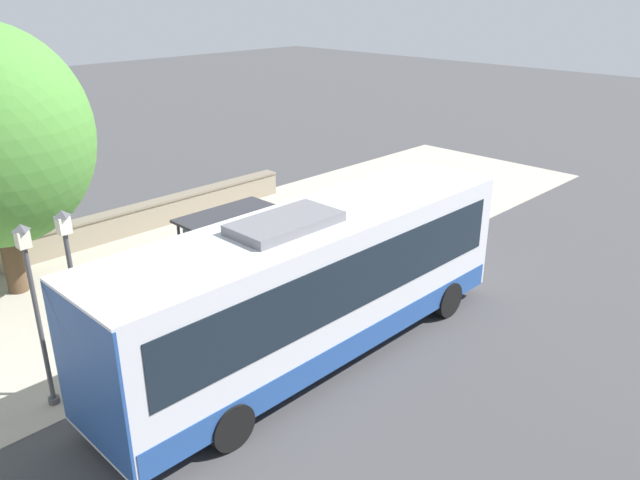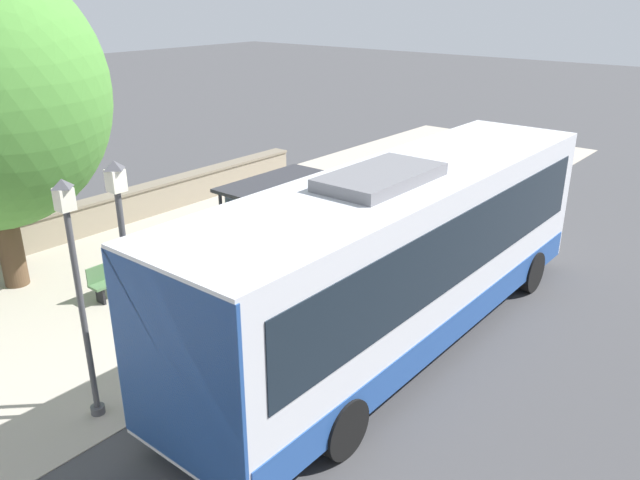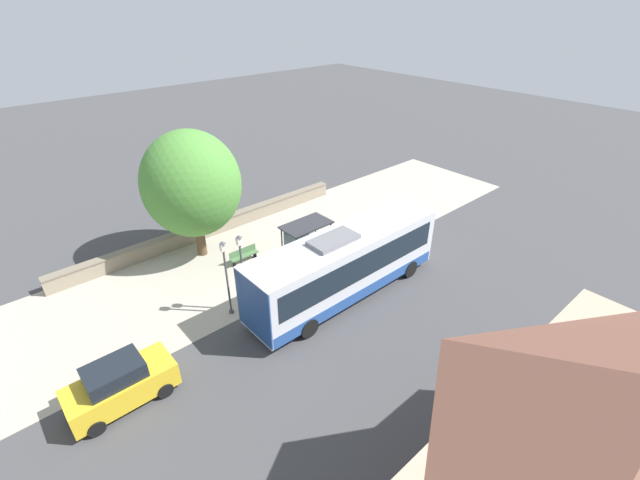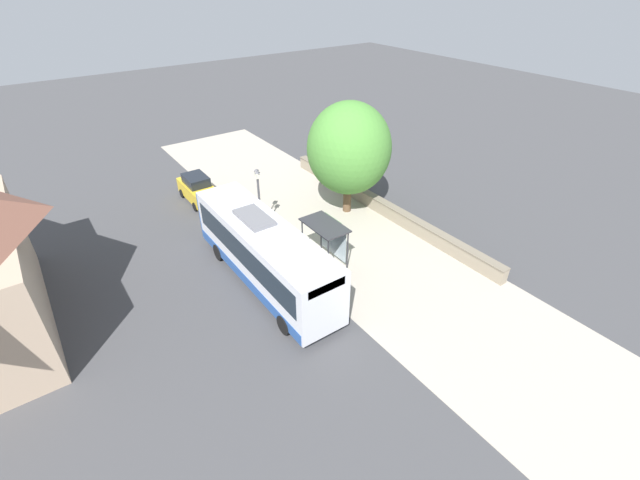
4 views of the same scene
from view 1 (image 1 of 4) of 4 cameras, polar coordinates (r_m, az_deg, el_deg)
The scene contains 9 objects.
ground_plane at distance 15.87m, azimuth -11.26°, elevation -10.47°, with size 120.00×120.00×0.00m, color #424244.
sidewalk_plaza at distance 19.34m, azimuth -18.93°, elevation -4.97°, with size 9.00×44.00×0.02m.
stone_wall at distance 22.60m, azimuth -23.83°, elevation -0.36°, with size 0.60×20.00×0.99m.
bus at distance 14.74m, azimuth -0.66°, elevation -3.92°, with size 2.75×11.30×3.81m.
bus_shelter at distance 17.60m, azimuth -8.38°, elevation 1.00°, with size 1.65×2.86×2.63m.
pedestrian at distance 19.52m, azimuth 6.20°, elevation -0.25°, with size 0.34×0.23×1.76m.
bench at distance 18.92m, azimuth -19.27°, elevation -4.06°, with size 0.40×1.81×0.88m.
street_lamp_near at distance 13.92m, azimuth -21.54°, elevation -4.37°, with size 0.28×0.28×4.38m.
street_lamp_far at distance 14.00m, azimuth -24.61°, elevation -5.20°, with size 0.28×0.28×4.20m.
Camera 1 is at (11.36, -7.16, 8.47)m, focal length 35.00 mm.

